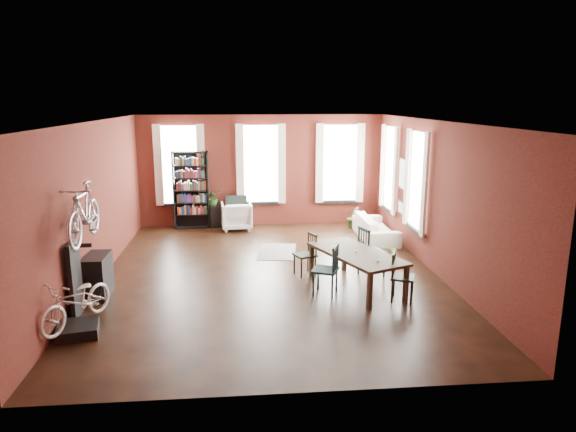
{
  "coord_description": "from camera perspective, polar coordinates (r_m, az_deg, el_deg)",
  "views": [
    {
      "loc": [
        -0.56,
        -10.29,
        3.63
      ],
      "look_at": [
        0.43,
        0.6,
        1.13
      ],
      "focal_mm": 32.0,
      "sensor_mm": 36.0,
      "label": 1
    }
  ],
  "objects": [
    {
      "name": "bookshelf",
      "position": [
        14.87,
        -10.7,
        2.86
      ],
      "size": [
        1.0,
        0.32,
        2.2
      ],
      "primitive_type": "cube",
      "color": "black",
      "rests_on": "ground"
    },
    {
      "name": "dining_chair_c",
      "position": [
        9.67,
        12.65,
        -6.63
      ],
      "size": [
        0.55,
        0.55,
        0.91
      ],
      "primitive_type": "cube",
      "rotation": [
        0.0,
        0.0,
        1.18
      ],
      "color": "black",
      "rests_on": "ground"
    },
    {
      "name": "white_armchair",
      "position": [
        14.63,
        -5.76,
        0.18
      ],
      "size": [
        0.9,
        0.86,
        0.86
      ],
      "primitive_type": "imported",
      "rotation": [
        0.0,
        0.0,
        3.23
      ],
      "color": "silver",
      "rests_on": "ground"
    },
    {
      "name": "dining_table",
      "position": [
        10.15,
        7.53,
        -5.99
      ],
      "size": [
        1.73,
        2.35,
        0.73
      ],
      "primitive_type": "cube",
      "rotation": [
        0.0,
        0.0,
        0.4
      ],
      "color": "#463B2A",
      "rests_on": "ground"
    },
    {
      "name": "bike_trainer",
      "position": [
        8.89,
        -22.32,
        -11.61
      ],
      "size": [
        0.73,
        0.73,
        0.18
      ],
      "primitive_type": "cube",
      "rotation": [
        0.0,
        0.0,
        0.21
      ],
      "color": "black",
      "rests_on": "ground"
    },
    {
      "name": "plant_by_sofa",
      "position": [
        14.87,
        7.24,
        -0.78
      ],
      "size": [
        0.48,
        0.71,
        0.29
      ],
      "primitive_type": "imported",
      "rotation": [
        0.0,
        0.0,
        0.2
      ],
      "color": "#325823",
      "rests_on": "ground"
    },
    {
      "name": "bicycle_hung",
      "position": [
        9.0,
        -21.89,
        2.37
      ],
      "size": [
        0.47,
        1.0,
        1.66
      ],
      "primitive_type": "imported",
      "color": "#A5A8AD",
      "rests_on": "bike_wall_rack"
    },
    {
      "name": "dining_chair_b",
      "position": [
        10.79,
        1.89,
        -4.32
      ],
      "size": [
        0.53,
        0.53,
        0.88
      ],
      "primitive_type": "cube",
      "rotation": [
        0.0,
        0.0,
        -1.2
      ],
      "color": "black",
      "rests_on": "ground"
    },
    {
      "name": "room",
      "position": [
        11.03,
        -0.97,
        5.1
      ],
      "size": [
        9.0,
        9.04,
        3.22
      ],
      "color": "black",
      "rests_on": "ground"
    },
    {
      "name": "dining_chair_d",
      "position": [
        10.88,
        9.29,
        -3.91
      ],
      "size": [
        0.6,
        0.6,
        1.04
      ],
      "primitive_type": "cube",
      "rotation": [
        0.0,
        0.0,
        1.88
      ],
      "color": "#183632",
      "rests_on": "ground"
    },
    {
      "name": "plant_on_stand",
      "position": [
        14.87,
        -8.3,
        1.82
      ],
      "size": [
        0.59,
        0.62,
        0.4
      ],
      "primitive_type": "imported",
      "rotation": [
        0.0,
        0.0,
        0.28
      ],
      "color": "#265522",
      "rests_on": "plant_stand"
    },
    {
      "name": "striped_rug",
      "position": [
        12.51,
        -1.22,
        -3.97
      ],
      "size": [
        1.06,
        1.51,
        0.01
      ],
      "primitive_type": "cube",
      "rotation": [
        0.0,
        0.0,
        -0.14
      ],
      "color": "black",
      "rests_on": "ground"
    },
    {
      "name": "bike_wall_rack",
      "position": [
        9.43,
        -22.6,
        -6.56
      ],
      "size": [
        0.16,
        0.6,
        1.3
      ],
      "primitive_type": "cube",
      "color": "black",
      "rests_on": "ground"
    },
    {
      "name": "bicycle_floor",
      "position": [
        8.58,
        -22.61,
        -6.52
      ],
      "size": [
        0.8,
        0.93,
        1.49
      ],
      "primitive_type": "imported",
      "rotation": [
        0.0,
        0.0,
        -0.44
      ],
      "color": "silver",
      "rests_on": "bike_trainer"
    },
    {
      "name": "cream_sofa",
      "position": [
        13.74,
        9.74,
        -0.88
      ],
      "size": [
        0.61,
        2.08,
        0.81
      ],
      "primitive_type": "imported",
      "rotation": [
        0.0,
        0.0,
        1.57
      ],
      "color": "beige",
      "rests_on": "ground"
    },
    {
      "name": "plant_small",
      "position": [
        11.95,
        11.51,
        -4.73
      ],
      "size": [
        0.33,
        0.42,
        0.13
      ],
      "primitive_type": "imported",
      "rotation": [
        0.0,
        0.0,
        0.44
      ],
      "color": "#315C25",
      "rests_on": "ground"
    },
    {
      "name": "dining_chair_a",
      "position": [
        9.74,
        4.15,
        -5.98
      ],
      "size": [
        0.59,
        0.59,
        0.98
      ],
      "primitive_type": "cube",
      "rotation": [
        0.0,
        0.0,
        -1.97
      ],
      "color": "#1B3B3B",
      "rests_on": "ground"
    },
    {
      "name": "plant_stand",
      "position": [
        14.98,
        -8.18,
        -0.08
      ],
      "size": [
        0.39,
        0.39,
        0.61
      ],
      "primitive_type": "cube",
      "rotation": [
        0.0,
        0.0,
        0.34
      ],
      "color": "black",
      "rests_on": "ground"
    },
    {
      "name": "console_table",
      "position": [
        10.29,
        -20.38,
        -6.24
      ],
      "size": [
        0.4,
        0.8,
        0.8
      ],
      "primitive_type": "cube",
      "color": "black",
      "rests_on": "ground"
    }
  ]
}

